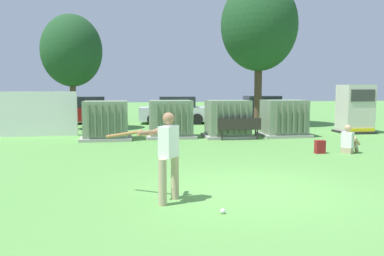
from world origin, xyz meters
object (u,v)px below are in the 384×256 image
Objects in this scene: transformer_mid_west at (171,119)px; generator_enclosure at (355,109)px; seated_spectator at (349,142)px; parked_car_left_of_center at (85,111)px; parked_car_right_of_center at (175,111)px; transformer_mid_east at (228,119)px; transformer_west at (106,121)px; parked_car_rightmost at (260,109)px; backpack at (320,147)px; park_bench at (239,127)px; transformer_east at (284,119)px; batter at (166,152)px; sports_ball at (223,211)px.

generator_enclosure is at bearing 2.26° from transformer_mid_west.
parked_car_left_of_center is (-9.84, 12.30, 0.38)m from seated_spectator.
transformer_mid_west is 0.48× the size of parked_car_right_of_center.
parked_car_right_of_center is (-1.48, 6.91, -0.04)m from transformer_mid_east.
transformer_west is at bearing -77.84° from parked_car_left_of_center.
parked_car_rightmost is (6.51, 7.15, -0.04)m from transformer_mid_west.
parked_car_right_of_center is (-3.48, 11.50, 0.54)m from backpack.
transformer_mid_east is 1.16× the size of park_bench.
transformer_east is at bearing 20.71° from park_bench.
seated_spectator is (2.71, -3.79, -0.16)m from park_bench.
parked_car_rightmost is at bearing 65.84° from park_bench.
transformer_east reaches higher than backpack.
parked_car_left_of_center is at bearing 125.89° from backpack.
transformer_east is at bearing 56.52° from batter.
sports_ball is at bearing -117.24° from transformer_east.
transformer_mid_west is at bearing -59.07° from parked_car_left_of_center.
park_bench is (5.50, -0.97, -0.25)m from transformer_west.
parked_car_rightmost reaches higher than seated_spectator.
backpack is (2.00, -4.59, -0.57)m from transformer_mid_east.
parked_car_rightmost is at bearing 79.03° from transformer_east.
transformer_east reaches higher than park_bench.
transformer_mid_east is 0.49× the size of parked_car_rightmost.
transformer_mid_east is 10.26m from parked_car_left_of_center.
generator_enclosure is 14.20m from batter.
seated_spectator is at bearing -42.49° from transformer_mid_west.
generator_enclosure is at bearing -38.09° from parked_car_right_of_center.
transformer_mid_west is 0.49× the size of parked_car_rightmost.
transformer_west is 8.62m from backpack.
transformer_west is 4.77× the size of backpack.
parked_car_right_of_center reaches higher than seated_spectator.
transformer_mid_west is at bearing -177.74° from generator_enclosure.
transformer_west is at bearing -118.72° from parked_car_right_of_center.
transformer_mid_west is 9.75m from batter.
transformer_east is at bearing 82.73° from backpack.
transformer_west is 1.00× the size of transformer_east.
transformer_west reaches higher than backpack.
parked_car_left_of_center is at bearing 131.88° from transformer_mid_east.
sports_ball is (-5.27, -10.23, -0.74)m from transformer_east.
generator_enclosure is 0.54× the size of parked_car_left_of_center.
generator_enclosure is 14.29m from sports_ball.
transformer_mid_east is 5.56m from seated_spectator.
generator_enclosure is 0.54× the size of parked_car_rightmost.
sports_ball is 0.02× the size of parked_car_right_of_center.
transformer_mid_east is 1.00× the size of transformer_east.
park_bench is at bearing -23.88° from transformer_mid_west.
parked_car_rightmost reaches higher than park_bench.
parked_car_right_of_center reaches higher than backpack.
generator_enclosure is 6.39m from park_bench.
transformer_east is 12.14m from parked_car_left_of_center.
park_bench is 4.66m from seated_spectator.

